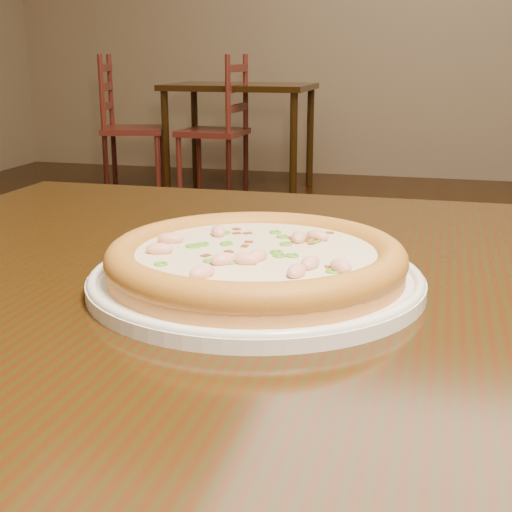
% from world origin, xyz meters
% --- Properties ---
extents(hero_table, '(1.20, 0.80, 0.75)m').
position_xyz_m(hero_table, '(0.07, -0.65, 0.65)').
color(hero_table, black).
rests_on(hero_table, ground).
extents(plate, '(0.30, 0.30, 0.02)m').
position_xyz_m(plate, '(-0.05, -0.70, 0.76)').
color(plate, white).
rests_on(plate, hero_table).
extents(pizza, '(0.27, 0.27, 0.03)m').
position_xyz_m(pizza, '(-0.05, -0.70, 0.78)').
color(pizza, '#C18B45').
rests_on(pizza, plate).
extents(bg_table_left, '(1.00, 0.70, 0.75)m').
position_xyz_m(bg_table_left, '(-1.30, 3.63, 0.65)').
color(bg_table_left, black).
rests_on(bg_table_left, ground).
extents(chair_a, '(0.52, 0.52, 0.95)m').
position_xyz_m(chair_a, '(-2.09, 3.42, 0.44)').
color(chair_a, '#561D1A').
rests_on(chair_a, ground).
extents(chair_b, '(0.44, 0.44, 0.95)m').
position_xyz_m(chair_b, '(-1.39, 3.43, 0.44)').
color(chair_b, '#561D1A').
rests_on(chair_b, ground).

